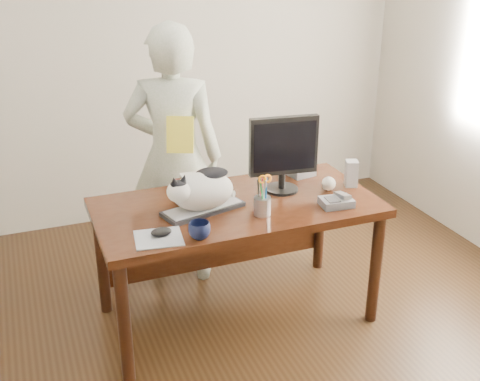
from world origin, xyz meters
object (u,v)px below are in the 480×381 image
(keyboard, at_px, (203,209))
(cat, at_px, (201,190))
(book_stack, at_px, (194,181))
(monitor, at_px, (283,150))
(person, at_px, (174,157))
(mouse, at_px, (161,232))
(coffee_mug, at_px, (199,230))
(calculator, at_px, (298,169))
(desk, at_px, (232,221))
(phone, at_px, (337,201))
(pen_cup, at_px, (262,204))
(baseball, at_px, (329,184))
(speaker, at_px, (351,173))

(keyboard, bearing_deg, cat, -171.64)
(keyboard, height_order, book_stack, book_stack)
(monitor, relative_size, person, 0.27)
(mouse, height_order, coffee_mug, coffee_mug)
(mouse, height_order, book_stack, book_stack)
(monitor, height_order, calculator, monitor)
(desk, bearing_deg, person, 110.07)
(mouse, height_order, phone, phone)
(keyboard, xyz_separation_m, book_stack, (0.06, 0.35, 0.02))
(keyboard, height_order, calculator, calculator)
(pen_cup, height_order, mouse, pen_cup)
(phone, height_order, book_stack, phone)
(cat, height_order, baseball, cat)
(keyboard, xyz_separation_m, monitor, (0.52, 0.09, 0.25))
(mouse, xyz_separation_m, person, (0.31, 0.85, 0.08))
(calculator, bearing_deg, baseball, -90.78)
(speaker, xyz_separation_m, baseball, (-0.16, -0.01, -0.04))
(keyboard, relative_size, speaker, 3.07)
(calculator, bearing_deg, pen_cup, -143.16)
(book_stack, xyz_separation_m, person, (-0.04, 0.28, 0.07))
(keyboard, xyz_separation_m, phone, (0.72, -0.21, 0.01))
(keyboard, distance_m, calculator, 0.80)
(phone, relative_size, person, 0.11)
(monitor, height_order, speaker, monitor)
(monitor, bearing_deg, keyboard, -163.02)
(phone, bearing_deg, pen_cup, -179.76)
(pen_cup, distance_m, book_stack, 0.57)
(cat, bearing_deg, phone, -30.27)
(desk, xyz_separation_m, mouse, (-0.50, -0.31, 0.17))
(book_stack, relative_size, calculator, 0.99)
(keyboard, bearing_deg, desk, 11.36)
(monitor, bearing_deg, calculator, 54.31)
(phone, bearing_deg, cat, 170.80)
(desk, distance_m, speaker, 0.78)
(coffee_mug, distance_m, book_stack, 0.68)
(speaker, xyz_separation_m, calculator, (-0.21, 0.30, -0.05))
(baseball, xyz_separation_m, book_stack, (-0.73, 0.35, -0.01))
(monitor, height_order, phone, monitor)
(pen_cup, distance_m, calculator, 0.66)
(desk, bearing_deg, mouse, -147.84)
(desk, height_order, keyboard, keyboard)
(baseball, xyz_separation_m, person, (-0.77, 0.63, 0.06))
(mouse, bearing_deg, speaker, 18.25)
(keyboard, distance_m, baseball, 0.79)
(cat, bearing_deg, calculator, 8.47)
(pen_cup, relative_size, person, 0.14)
(speaker, bearing_deg, coffee_mug, -142.42)
(keyboard, distance_m, phone, 0.75)
(coffee_mug, bearing_deg, pen_cup, 19.21)
(coffee_mug, xyz_separation_m, calculator, (0.85, 0.62, -0.02))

